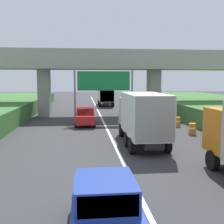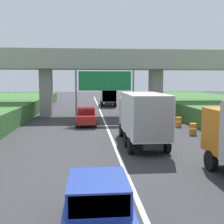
# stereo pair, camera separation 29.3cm
# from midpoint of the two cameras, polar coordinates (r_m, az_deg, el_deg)

# --- Properties ---
(lane_centre_stripe) EXTENTS (0.20, 89.47, 0.01)m
(lane_centre_stripe) POSITION_cam_midpoint_polar(r_m,az_deg,el_deg) (27.69, -1.97, -2.27)
(lane_centre_stripe) COLOR white
(lane_centre_stripe) RESTS_ON ground
(overpass_bridge) EXTENTS (40.00, 4.80, 7.74)m
(overpass_bridge) POSITION_cam_midpoint_polar(r_m,az_deg,el_deg) (33.56, -2.76, 9.26)
(overpass_bridge) COLOR #9E998E
(overpass_bridge) RESTS_ON ground
(overhead_highway_sign) EXTENTS (5.88, 0.18, 5.24)m
(overhead_highway_sign) POSITION_cam_midpoint_polar(r_m,az_deg,el_deg) (27.50, -2.02, 5.73)
(overhead_highway_sign) COLOR slate
(overhead_highway_sign) RESTS_ON ground
(truck_silver) EXTENTS (2.44, 7.30, 3.44)m
(truck_silver) POSITION_cam_midpoint_polar(r_m,az_deg,el_deg) (18.34, 5.73, -0.77)
(truck_silver) COLOR black
(truck_silver) RESTS_ON ground
(truck_white) EXTENTS (2.44, 7.30, 3.44)m
(truck_white) POSITION_cam_midpoint_polar(r_m,az_deg,el_deg) (46.30, -1.57, 3.71)
(truck_white) COLOR black
(truck_white) RESTS_ON ground
(car_red) EXTENTS (1.86, 4.10, 1.72)m
(car_red) POSITION_cam_midpoint_polar(r_m,az_deg,el_deg) (26.26, -5.85, -0.91)
(car_red) COLOR red
(car_red) RESTS_ON ground
(car_blue) EXTENTS (1.86, 4.10, 1.72)m
(car_blue) POSITION_cam_midpoint_polar(r_m,az_deg,el_deg) (7.85, -2.61, -19.22)
(car_blue) COLOR #233D9E
(car_blue) RESTS_ON ground
(construction_barrel_2) EXTENTS (0.57, 0.57, 0.90)m
(construction_barrel_2) POSITION_cam_midpoint_polar(r_m,az_deg,el_deg) (19.43, 20.51, -5.15)
(construction_barrel_2) COLOR orange
(construction_barrel_2) RESTS_ON ground
(construction_barrel_3) EXTENTS (0.57, 0.57, 0.90)m
(construction_barrel_3) POSITION_cam_midpoint_polar(r_m,az_deg,el_deg) (22.65, 15.87, -3.35)
(construction_barrel_3) COLOR orange
(construction_barrel_3) RESTS_ON ground
(construction_barrel_4) EXTENTS (0.57, 0.57, 0.90)m
(construction_barrel_4) POSITION_cam_midpoint_polar(r_m,az_deg,el_deg) (26.09, 13.00, -1.98)
(construction_barrel_4) COLOR orange
(construction_barrel_4) RESTS_ON ground
(construction_barrel_5) EXTENTS (0.57, 0.57, 0.90)m
(construction_barrel_5) POSITION_cam_midpoint_polar(r_m,az_deg,el_deg) (29.57, 10.67, -0.92)
(construction_barrel_5) COLOR orange
(construction_barrel_5) RESTS_ON ground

